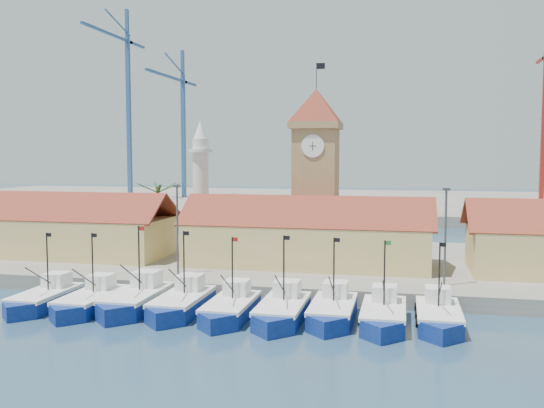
% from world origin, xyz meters
% --- Properties ---
extents(ground, '(400.00, 400.00, 0.00)m').
position_xyz_m(ground, '(0.00, 0.00, 0.00)').
color(ground, navy).
rests_on(ground, ground).
extents(quay, '(140.00, 32.00, 1.50)m').
position_xyz_m(quay, '(0.00, 24.00, 0.75)').
color(quay, gray).
rests_on(quay, ground).
extents(terminal, '(240.00, 80.00, 2.00)m').
position_xyz_m(terminal, '(0.00, 110.00, 1.00)').
color(terminal, gray).
rests_on(terminal, ground).
extents(boat_0, '(3.38, 9.26, 7.01)m').
position_xyz_m(boat_0, '(-20.79, 1.98, 0.72)').
color(boat_0, navy).
rests_on(boat_0, ground).
extents(boat_1, '(3.43, 9.40, 7.11)m').
position_xyz_m(boat_1, '(-16.34, 1.91, 0.74)').
color(boat_1, navy).
rests_on(boat_1, ground).
extents(boat_2, '(3.72, 10.20, 7.72)m').
position_xyz_m(boat_2, '(-12.47, 2.96, 0.80)').
color(boat_2, navy).
rests_on(boat_2, ground).
extents(boat_3, '(3.58, 9.80, 7.42)m').
position_xyz_m(boat_3, '(-8.23, 2.83, 0.77)').
color(boat_3, navy).
rests_on(boat_3, ground).
extents(boat_4, '(3.42, 9.37, 7.09)m').
position_xyz_m(boat_4, '(-3.70, 2.22, 0.73)').
color(boat_4, navy).
rests_on(boat_4, ground).
extents(boat_5, '(3.55, 9.73, 7.36)m').
position_xyz_m(boat_5, '(0.67, 2.30, 0.76)').
color(boat_5, navy).
rests_on(boat_5, ground).
extents(boat_6, '(3.46, 9.47, 7.17)m').
position_xyz_m(boat_6, '(4.70, 3.20, 0.74)').
color(boat_6, navy).
rests_on(boat_6, ground).
extents(boat_7, '(3.44, 9.43, 7.14)m').
position_xyz_m(boat_7, '(8.81, 2.66, 0.74)').
color(boat_7, navy).
rests_on(boat_7, ground).
extents(boat_8, '(3.39, 9.30, 7.03)m').
position_xyz_m(boat_8, '(13.08, 3.23, 0.73)').
color(boat_8, navy).
rests_on(boat_8, ground).
extents(hall_left, '(31.20, 10.13, 7.61)m').
position_xyz_m(hall_left, '(-32.00, 20.00, 3.99)').
color(hall_left, '#DBB978').
rests_on(hall_left, quay).
extents(hall_center, '(27.04, 10.13, 7.61)m').
position_xyz_m(hall_center, '(0.00, 20.00, 3.99)').
color(hall_center, '#DBB978').
rests_on(hall_center, quay).
extents(clock_tower, '(5.80, 5.80, 22.70)m').
position_xyz_m(clock_tower, '(0.00, 26.00, 11.96)').
color(clock_tower, '#A58355').
rests_on(clock_tower, quay).
extents(minaret, '(3.00, 3.00, 16.30)m').
position_xyz_m(minaret, '(-15.00, 28.00, 9.73)').
color(minaret, silver).
rests_on(minaret, quay).
extents(palm_tree, '(5.60, 5.03, 8.39)m').
position_xyz_m(palm_tree, '(-20.00, 26.00, 6.25)').
color(palm_tree, brown).
rests_on(palm_tree, quay).
extents(lamp_posts, '(80.70, 0.25, 9.03)m').
position_xyz_m(lamp_posts, '(0.50, 12.00, 6.48)').
color(lamp_posts, '#3F3F44').
rests_on(lamp_posts, quay).
extents(crane_blue_far, '(1.00, 32.83, 48.48)m').
position_xyz_m(crane_blue_far, '(-60.04, 100.73, 28.87)').
color(crane_blue_far, '#2C5488').
rests_on(crane_blue_far, terminal).
extents(crane_blue_near, '(1.00, 33.36, 38.65)m').
position_xyz_m(crane_blue_near, '(-47.34, 106.39, 23.50)').
color(crane_blue_near, '#2C5488').
rests_on(crane_blue_near, terminal).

